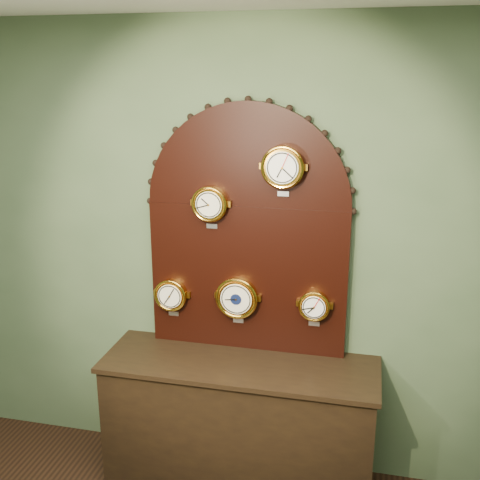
% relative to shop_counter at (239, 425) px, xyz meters
% --- Properties ---
extents(wall_back, '(4.00, 0.00, 4.00)m').
position_rel_shop_counter_xyz_m(wall_back, '(0.00, 0.27, 1.00)').
color(wall_back, '#465B3E').
rests_on(wall_back, ground).
extents(shop_counter, '(1.60, 0.50, 0.80)m').
position_rel_shop_counter_xyz_m(shop_counter, '(0.00, 0.00, 0.00)').
color(shop_counter, black).
rests_on(shop_counter, ground_plane).
extents(display_board, '(1.26, 0.06, 1.53)m').
position_rel_shop_counter_xyz_m(display_board, '(0.00, 0.22, 1.23)').
color(display_board, black).
rests_on(display_board, shop_counter).
extents(roman_clock, '(0.21, 0.08, 0.26)m').
position_rel_shop_counter_xyz_m(roman_clock, '(-0.21, 0.15, 1.35)').
color(roman_clock, gold).
rests_on(roman_clock, display_board).
extents(arabic_clock, '(0.24, 0.08, 0.29)m').
position_rel_shop_counter_xyz_m(arabic_clock, '(0.21, 0.15, 1.58)').
color(arabic_clock, gold).
rests_on(arabic_clock, display_board).
extents(hygrometer, '(0.21, 0.08, 0.26)m').
position_rel_shop_counter_xyz_m(hygrometer, '(-0.47, 0.15, 0.76)').
color(hygrometer, gold).
rests_on(hygrometer, display_board).
extents(barometer, '(0.26, 0.08, 0.31)m').
position_rel_shop_counter_xyz_m(barometer, '(-0.05, 0.15, 0.78)').
color(barometer, gold).
rests_on(barometer, display_board).
extents(tide_clock, '(0.18, 0.08, 0.24)m').
position_rel_shop_counter_xyz_m(tide_clock, '(0.42, 0.15, 0.77)').
color(tide_clock, gold).
rests_on(tide_clock, display_board).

